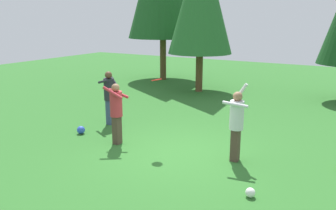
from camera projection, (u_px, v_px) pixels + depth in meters
name	position (u px, v px, depth m)	size (l,w,h in m)	color
ground_plane	(176.00, 153.00, 9.24)	(40.00, 40.00, 0.00)	#2D6B28
person_thrower	(236.00, 120.00, 8.48)	(0.61, 0.52, 1.93)	#4C382D
person_catcher	(116.00, 108.00, 9.66)	(0.68, 0.62, 1.72)	#4C382D
person_bystander	(109.00, 93.00, 11.45)	(0.72, 0.67, 1.77)	#38476B
frisbee	(157.00, 80.00, 9.17)	(0.31, 0.32, 0.09)	red
ball_blue	(81.00, 130.00, 10.71)	(0.24, 0.24, 0.24)	blue
ball_white	(250.00, 193.00, 6.94)	(0.20, 0.20, 0.20)	white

